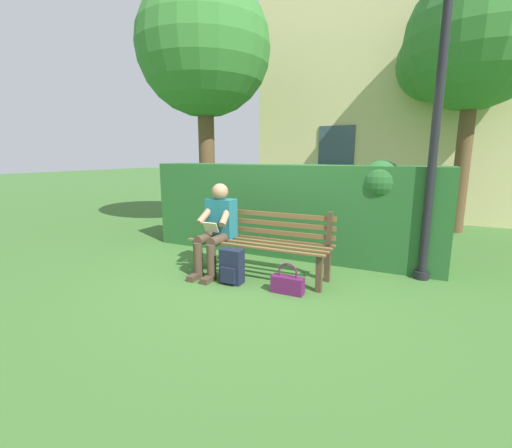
% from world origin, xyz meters
% --- Properties ---
extents(ground, '(60.00, 60.00, 0.00)m').
position_xyz_m(ground, '(0.00, 0.00, 0.00)').
color(ground, '#3D6B2D').
extents(park_bench, '(1.86, 0.54, 0.88)m').
position_xyz_m(park_bench, '(0.00, -0.08, 0.46)').
color(park_bench, '#4C3828').
rests_on(park_bench, ground).
extents(person_seated, '(0.44, 0.73, 1.19)m').
position_xyz_m(person_seated, '(0.58, 0.10, 0.63)').
color(person_seated, '#1E6672').
rests_on(person_seated, ground).
extents(hedge_backdrop, '(4.54, 0.71, 1.49)m').
position_xyz_m(hedge_backdrop, '(0.02, -1.16, 0.74)').
color(hedge_backdrop, '#265B28').
rests_on(hedge_backdrop, ground).
extents(tree, '(2.84, 2.70, 5.04)m').
position_xyz_m(tree, '(2.51, -2.49, 3.61)').
color(tree, brown).
rests_on(tree, ground).
extents(building_facade, '(8.66, 3.22, 6.00)m').
position_xyz_m(building_facade, '(-1.94, -6.62, 3.00)').
color(building_facade, beige).
rests_on(building_facade, ground).
extents(backpack, '(0.27, 0.24, 0.43)m').
position_xyz_m(backpack, '(0.19, 0.39, 0.21)').
color(backpack, '#191E33').
rests_on(backpack, ground).
extents(handbag, '(0.37, 0.13, 0.36)m').
position_xyz_m(handbag, '(-0.54, 0.39, 0.11)').
color(handbag, '#59194C').
rests_on(handbag, ground).
extents(tree_far, '(2.71, 2.58, 4.98)m').
position_xyz_m(tree_far, '(-2.39, -4.23, 3.61)').
color(tree_far, brown).
rests_on(tree_far, ground).
extents(lamp_post, '(0.26, 0.26, 3.77)m').
position_xyz_m(lamp_post, '(-1.92, -0.81, 2.23)').
color(lamp_post, black).
rests_on(lamp_post, ground).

